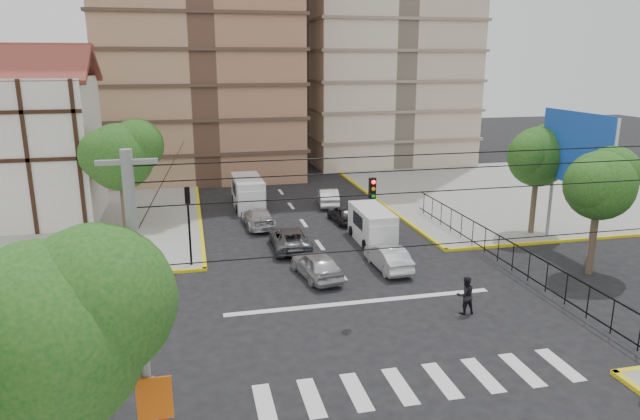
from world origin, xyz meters
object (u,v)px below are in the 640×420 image
object	(u,v)px
car_silver_front_left	(317,265)
traffic_light_nw	(188,213)
van_right_lane	(373,227)
van_left_lane	(248,194)
pedestrian_crosswalk	(465,295)
pedestrian_sw_corner	(160,417)
district_sign	(156,409)
car_white_front_right	(388,257)

from	to	relation	value
car_silver_front_left	traffic_light_nw	bearing A→B (deg)	-34.66
van_right_lane	van_left_lane	size ratio (longest dim) A/B	0.90
van_right_lane	pedestrian_crosswalk	bearing A→B (deg)	-85.07
pedestrian_sw_corner	pedestrian_crosswalk	world-z (taller)	pedestrian_sw_corner
district_sign	van_left_lane	size ratio (longest dim) A/B	0.60
car_white_front_right	van_right_lane	bearing A→B (deg)	-100.05
traffic_light_nw	car_silver_front_left	xyz separation A→B (m)	(6.42, -3.04, -2.40)
van_left_lane	car_silver_front_left	world-z (taller)	van_left_lane
van_left_lane	car_silver_front_left	size ratio (longest dim) A/B	1.27
traffic_light_nw	van_left_lane	size ratio (longest dim) A/B	0.83
van_right_lane	car_silver_front_left	size ratio (longest dim) A/B	1.14
traffic_light_nw	van_left_lane	xyz separation A→B (m)	(4.48, 12.14, -1.96)
district_sign	car_white_front_right	world-z (taller)	district_sign
van_right_lane	car_white_front_right	distance (m)	4.66
van_right_lane	car_white_front_right	xyz separation A→B (m)	(-0.65, -4.60, -0.37)
district_sign	car_silver_front_left	size ratio (longest dim) A/B	0.77
car_white_front_right	pedestrian_sw_corner	world-z (taller)	pedestrian_sw_corner
car_white_front_right	traffic_light_nw	bearing A→B (deg)	-16.36
traffic_light_nw	pedestrian_crosswalk	size ratio (longest dim) A/B	2.50
van_left_lane	car_white_front_right	bearing A→B (deg)	-68.57
van_left_lane	car_white_front_right	xyz separation A→B (m)	(6.04, -14.82, -0.48)
car_white_front_right	pedestrian_crosswalk	size ratio (longest dim) A/B	2.31
car_silver_front_left	pedestrian_sw_corner	distance (m)	14.36
district_sign	pedestrian_sw_corner	distance (m)	2.24
car_white_front_right	district_sign	bearing A→B (deg)	49.22
car_silver_front_left	pedestrian_crosswalk	xyz separation A→B (m)	(5.56, -5.79, 0.17)
van_left_lane	van_right_lane	bearing A→B (deg)	-57.56
van_left_lane	traffic_light_nw	bearing A→B (deg)	-110.97
district_sign	van_right_lane	xyz separation A→B (m)	(12.16, 18.95, -1.41)
traffic_light_nw	van_left_lane	distance (m)	13.08
van_right_lane	car_silver_front_left	xyz separation A→B (m)	(-4.75, -4.95, -0.33)
traffic_light_nw	pedestrian_crosswalk	xyz separation A→B (m)	(11.98, -8.83, -2.23)
van_left_lane	car_white_front_right	distance (m)	16.01
van_left_lane	pedestrian_crosswalk	bearing A→B (deg)	-71.05
district_sign	pedestrian_crosswalk	distance (m)	15.43
car_silver_front_left	pedestrian_crosswalk	world-z (taller)	pedestrian_crosswalk
van_left_lane	car_white_front_right	size ratio (longest dim) A/B	1.30
district_sign	pedestrian_sw_corner	bearing A→B (deg)	92.09
district_sign	pedestrian_sw_corner	world-z (taller)	district_sign
van_right_lane	pedestrian_sw_corner	xyz separation A→B (m)	(-12.22, -17.21, 0.00)
traffic_light_nw	car_white_front_right	distance (m)	11.12
van_left_lane	car_silver_front_left	distance (m)	15.31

